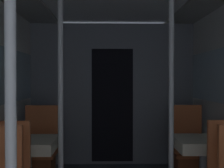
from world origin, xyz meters
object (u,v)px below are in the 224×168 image
at_px(chair_left_far_1, 39,163).
at_px(support_pole_right_1, 171,101).
at_px(chair_right_far_1, 189,162).
at_px(support_pole_left_0, 11,127).
at_px(dining_table_left_1, 27,149).
at_px(dining_table_right_1, 204,148).
at_px(support_pole_left_1, 61,101).

height_order(chair_left_far_1, support_pole_right_1, support_pole_right_1).
distance_m(chair_right_far_1, support_pole_right_1, 1.04).
height_order(support_pole_left_0, chair_left_far_1, support_pole_left_0).
xyz_separation_m(support_pole_left_0, support_pole_right_1, (1.14, 1.70, 0.00)).
height_order(dining_table_left_1, support_pole_right_1, support_pole_right_1).
height_order(chair_left_far_1, chair_right_far_1, same).
xyz_separation_m(chair_left_far_1, chair_right_far_1, (1.83, 0.00, 0.00)).
bearing_deg(chair_right_far_1, dining_table_left_1, 17.51).
xyz_separation_m(chair_left_far_1, support_pole_right_1, (1.49, -0.58, 0.79)).
relative_size(dining_table_right_1, chair_right_far_1, 0.71).
height_order(support_pole_left_1, chair_right_far_1, support_pole_left_1).
relative_size(chair_left_far_1, support_pole_left_1, 0.45).
xyz_separation_m(chair_left_far_1, dining_table_right_1, (1.83, -0.58, 0.31)).
xyz_separation_m(support_pole_left_0, dining_table_right_1, (1.49, 1.70, -0.49)).
bearing_deg(dining_table_right_1, support_pole_right_1, 180.00).
bearing_deg(chair_left_far_1, chair_right_far_1, -180.00).
bearing_deg(support_pole_left_0, chair_left_far_1, 98.54).
bearing_deg(chair_left_far_1, support_pole_left_1, 120.66).
xyz_separation_m(support_pole_left_0, chair_left_far_1, (-0.34, 2.28, -0.79)).
bearing_deg(dining_table_left_1, chair_right_far_1, 17.51).
bearing_deg(support_pole_right_1, support_pole_left_1, 180.00).
bearing_deg(dining_table_right_1, dining_table_left_1, 180.00).
bearing_deg(chair_left_far_1, dining_table_left_1, 90.00).
relative_size(dining_table_left_1, support_pole_left_1, 0.32).
relative_size(dining_table_left_1, dining_table_right_1, 1.00).
distance_m(support_pole_left_0, dining_table_right_1, 2.31).
distance_m(support_pole_left_1, support_pole_right_1, 1.14).
bearing_deg(chair_left_far_1, support_pole_right_1, 158.80).
relative_size(chair_left_far_1, chair_right_far_1, 1.00).
distance_m(support_pole_left_0, dining_table_left_1, 1.80).
bearing_deg(dining_table_right_1, chair_right_far_1, 90.00).
bearing_deg(dining_table_left_1, support_pole_left_1, 0.00).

